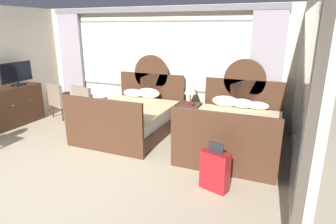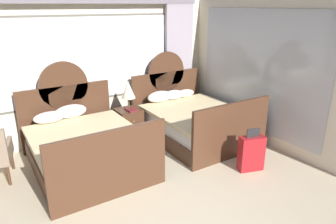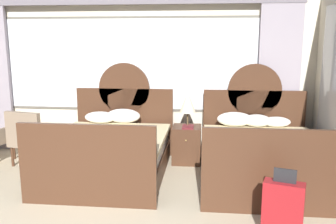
# 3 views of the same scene
# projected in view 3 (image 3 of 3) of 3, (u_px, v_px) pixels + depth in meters

# --- Properties ---
(wall_back_window) EXTENTS (6.27, 0.22, 2.70)m
(wall_back_window) POSITION_uv_depth(u_px,v_px,m) (130.00, 72.00, 6.41)
(wall_back_window) COLOR beige
(wall_back_window) RESTS_ON ground_plane
(bed_near_window) EXTENTS (1.67, 2.14, 1.60)m
(bed_near_window) POSITION_uv_depth(u_px,v_px,m) (111.00, 151.00, 5.45)
(bed_near_window) COLOR #472B1C
(bed_near_window) RESTS_ON ground_plane
(bed_near_mirror) EXTENTS (1.67, 2.14, 1.60)m
(bed_near_mirror) POSITION_uv_depth(u_px,v_px,m) (261.00, 156.00, 5.23)
(bed_near_mirror) COLOR #472B1C
(bed_near_mirror) RESTS_ON ground_plane
(nightstand_between_beds) EXTENTS (0.46, 0.48, 0.60)m
(nightstand_between_beds) POSITION_uv_depth(u_px,v_px,m) (187.00, 144.00, 5.99)
(nightstand_between_beds) COLOR #472B1C
(nightstand_between_beds) RESTS_ON ground_plane
(table_lamp_on_nightstand) EXTENTS (0.27, 0.27, 0.57)m
(table_lamp_on_nightstand) POSITION_uv_depth(u_px,v_px,m) (188.00, 102.00, 5.84)
(table_lamp_on_nightstand) COLOR brown
(table_lamp_on_nightstand) RESTS_ON nightstand_between_beds
(book_on_nightstand) EXTENTS (0.18, 0.26, 0.03)m
(book_on_nightstand) POSITION_uv_depth(u_px,v_px,m) (188.00, 127.00, 5.84)
(book_on_nightstand) COLOR maroon
(book_on_nightstand) RESTS_ON nightstand_between_beds
(armchair_by_window_left) EXTENTS (0.72, 0.72, 0.90)m
(armchair_by_window_left) POSITION_uv_depth(u_px,v_px,m) (31.00, 136.00, 5.84)
(armchair_by_window_left) COLOR #84705B
(armchair_by_window_left) RESTS_ON ground_plane
(suitcase_on_floor) EXTENTS (0.44, 0.28, 0.72)m
(suitcase_on_floor) POSITION_uv_depth(u_px,v_px,m) (283.00, 209.00, 3.73)
(suitcase_on_floor) COLOR maroon
(suitcase_on_floor) RESTS_ON ground_plane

